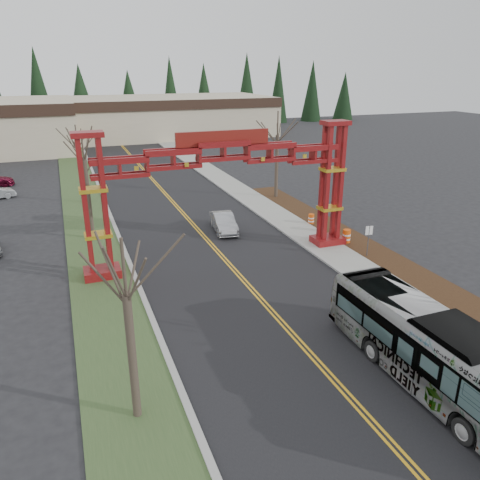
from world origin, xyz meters
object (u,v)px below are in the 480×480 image
retail_building_east (167,116)px  bare_tree_median_mid (84,160)px  silver_sedan (224,222)px  street_sign (369,235)px  transit_bus (433,351)px  bare_tree_median_near (126,296)px  gateway_arch (223,172)px  bare_tree_median_far (78,147)px  barrel_south (346,237)px  bare_tree_right_far (277,136)px  barrel_north (311,219)px  barrel_mid (322,226)px

retail_building_east → bare_tree_median_mid: 57.49m
silver_sedan → street_sign: (7.41, -8.62, 0.89)m
transit_bus → bare_tree_median_near: bare_tree_median_near is taller
gateway_arch → retail_building_east: size_ratio=0.48×
bare_tree_median_far → street_sign: bearing=-50.9°
gateway_arch → barrel_south: size_ratio=16.76×
bare_tree_right_far → transit_bus: bearing=-102.7°
gateway_arch → retail_building_east: (10.00, 61.95, -2.47)m
bare_tree_median_mid → barrel_south: bearing=-24.1°
bare_tree_right_far → street_sign: 16.97m
barrel_south → street_sign: bearing=-92.7°
gateway_arch → street_sign: size_ratio=8.09×
silver_sedan → barrel_south: size_ratio=4.05×
bare_tree_right_far → barrel_north: 10.46m
silver_sedan → bare_tree_median_mid: bearing=176.2°
bare_tree_median_near → barrel_mid: bare_tree_median_near is taller
gateway_arch → bare_tree_right_far: 16.60m
barrel_south → barrel_north: barrel_south is taller
bare_tree_median_near → bare_tree_median_far: bare_tree_median_far is taller
street_sign → barrel_mid: (-0.24, 5.57, -1.13)m
bare_tree_median_mid → bare_tree_right_far: bare_tree_right_far is taller
street_sign → barrel_south: size_ratio=2.07×
silver_sedan → barrel_mid: (7.17, -3.05, -0.23)m
street_sign → barrel_north: (-0.12, 7.60, -1.17)m
transit_bus → barrel_mid: (5.48, 17.99, -1.09)m
transit_bus → retail_building_east: bearing=85.0°
transit_bus → bare_tree_median_mid: size_ratio=1.40×
bare_tree_median_near → barrel_south: bare_tree_median_near is taller
bare_tree_median_far → street_sign: 27.60m
transit_bus → bare_tree_right_far: bearing=77.1°
street_sign → barrel_mid: street_sign is taller
retail_building_east → gateway_arch: bearing=-99.2°
retail_building_east → bare_tree_median_far: size_ratio=5.18×
bare_tree_median_mid → street_sign: size_ratio=3.59×
retail_building_east → bare_tree_median_near: 77.26m
gateway_arch → barrel_north: gateway_arch is taller
silver_sedan → bare_tree_median_far: 16.64m
retail_building_east → silver_sedan: 57.10m
bare_tree_median_mid → retail_building_east: bearing=71.7°
retail_building_east → transit_bus: (-6.47, -77.47, -1.93)m
silver_sedan → bare_tree_right_far: 12.46m
transit_bus → silver_sedan: 21.12m
transit_bus → street_sign: 13.67m
transit_bus → bare_tree_median_far: size_ratio=1.55×
transit_bus → silver_sedan: transit_bus is taller
bare_tree_median_mid → street_sign: 20.67m
bare_tree_right_far → barrel_north: bare_tree_right_far is taller
bare_tree_right_far → barrel_mid: (-0.99, -10.78, -5.61)m
bare_tree_right_far → barrel_south: (-0.62, -13.60, -5.56)m
gateway_arch → barrel_mid: bearing=15.3°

